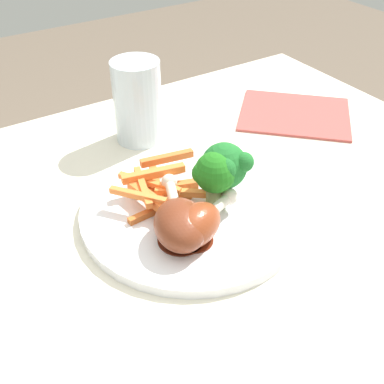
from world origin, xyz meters
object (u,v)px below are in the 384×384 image
at_px(dining_table, 195,321).
at_px(broccoli_floret_middle, 225,167).
at_px(broccoli_floret_front, 214,174).
at_px(chicken_drumstick_near, 196,224).
at_px(chicken_drumstick_far, 180,222).
at_px(dinner_plate, 192,209).
at_px(carrot_fries_pile, 158,187).
at_px(water_glass, 138,102).

xyz_separation_m(dining_table, broccoli_floret_middle, (0.07, 0.04, 0.19)).
relative_size(dining_table, broccoli_floret_front, 12.83).
bearing_deg(dining_table, broccoli_floret_front, 37.61).
xyz_separation_m(chicken_drumstick_near, chicken_drumstick_far, (-0.01, 0.01, 0.00)).
distance_m(dining_table, broccoli_floret_front, 0.19).
bearing_deg(dining_table, chicken_drumstick_far, 127.86).
relative_size(dining_table, dinner_plate, 3.48).
relative_size(carrot_fries_pile, chicken_drumstick_near, 1.12).
distance_m(dining_table, dinner_plate, 0.14).
relative_size(broccoli_floret_middle, carrot_fries_pile, 0.58).
xyz_separation_m(dining_table, water_glass, (0.06, 0.24, 0.18)).
height_order(broccoli_floret_middle, chicken_drumstick_near, broccoli_floret_middle).
height_order(dinner_plate, chicken_drumstick_near, chicken_drumstick_near).
xyz_separation_m(dinner_plate, chicken_drumstick_near, (-0.03, -0.05, 0.03)).
bearing_deg(broccoli_floret_middle, chicken_drumstick_far, -160.11).
relative_size(broccoli_floret_middle, water_glass, 0.63).
xyz_separation_m(dinner_plate, chicken_drumstick_far, (-0.04, -0.04, 0.03)).
bearing_deg(chicken_drumstick_far, carrot_fries_pile, 78.43).
height_order(dining_table, broccoli_floret_middle, broccoli_floret_middle).
distance_m(broccoli_floret_front, water_glass, 0.20).
xyz_separation_m(broccoli_floret_middle, water_glass, (-0.01, 0.20, -0.00)).
height_order(carrot_fries_pile, water_glass, water_glass).
relative_size(carrot_fries_pile, water_glass, 1.08).
relative_size(dinner_plate, broccoli_floret_front, 3.68).
distance_m(dinner_plate, water_glass, 0.20).
bearing_deg(broccoli_floret_middle, dinner_plate, 163.32).
xyz_separation_m(broccoli_floret_middle, chicken_drumstick_near, (-0.06, -0.04, -0.03)).
height_order(broccoli_floret_front, chicken_drumstick_far, broccoli_floret_front).
bearing_deg(chicken_drumstick_near, broccoli_floret_front, 37.96).
xyz_separation_m(dining_table, dinner_plate, (0.03, 0.05, 0.13)).
height_order(dining_table, carrot_fries_pile, carrot_fries_pile).
bearing_deg(broccoli_floret_front, chicken_drumstick_near, -142.04).
distance_m(broccoli_floret_middle, carrot_fries_pile, 0.09).
bearing_deg(dinner_plate, broccoli_floret_middle, -16.68).
bearing_deg(broccoli_floret_middle, water_glass, 92.24).
bearing_deg(dining_table, broccoli_floret_middle, 31.69).
xyz_separation_m(dinner_plate, broccoli_floret_front, (0.02, -0.01, 0.05)).
bearing_deg(dinner_plate, broccoli_floret_front, -33.25).
height_order(broccoli_floret_middle, chicken_drumstick_far, broccoli_floret_middle).
xyz_separation_m(chicken_drumstick_near, water_glass, (0.06, 0.24, 0.03)).
xyz_separation_m(broccoli_floret_middle, chicken_drumstick_far, (-0.08, -0.03, -0.03)).
height_order(dining_table, chicken_drumstick_far, chicken_drumstick_far).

